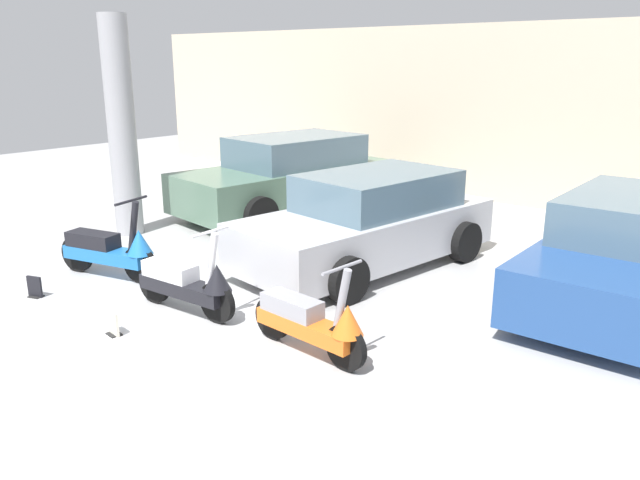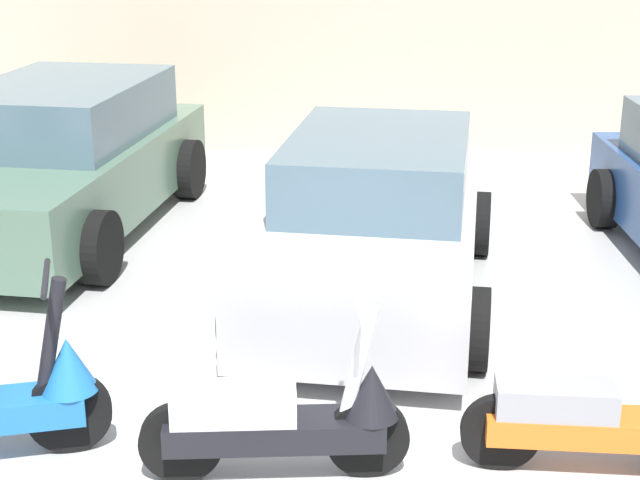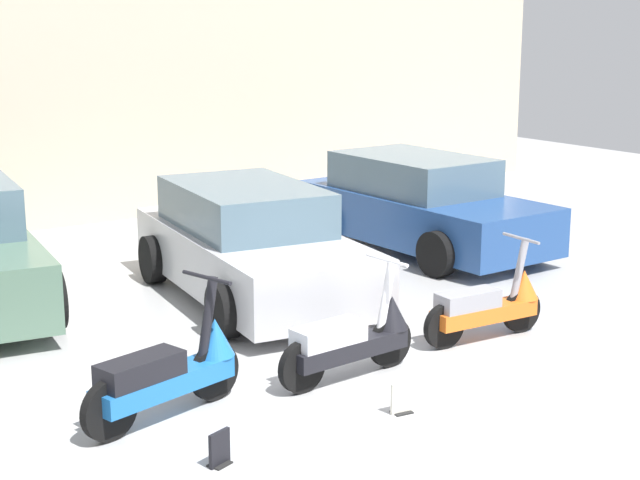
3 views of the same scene
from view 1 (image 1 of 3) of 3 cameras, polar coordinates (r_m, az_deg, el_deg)
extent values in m
plane|color=#B2B2B2|center=(6.73, -19.08, -9.01)|extent=(28.00, 28.00, 0.00)
cube|color=beige|center=(12.94, 15.36, 11.01)|extent=(19.60, 0.12, 3.44)
cylinder|color=black|center=(8.28, -16.13, -2.19)|extent=(0.49, 0.20, 0.49)
cylinder|color=black|center=(9.01, -21.31, -1.19)|extent=(0.49, 0.20, 0.49)
cube|color=#1E66B2|center=(8.62, -18.87, -1.29)|extent=(1.30, 0.60, 0.17)
cube|color=black|center=(8.73, -20.06, 0.04)|extent=(0.76, 0.45, 0.19)
cylinder|color=black|center=(8.19, -16.69, 1.12)|extent=(0.24, 0.14, 0.69)
cylinder|color=black|center=(8.11, -16.89, 3.47)|extent=(0.17, 0.55, 0.03)
cone|color=#1E66B2|center=(8.18, -16.19, -0.19)|extent=(0.40, 0.40, 0.32)
cylinder|color=black|center=(6.88, -9.38, -5.66)|extent=(0.47, 0.11, 0.46)
cylinder|color=black|center=(7.59, -14.91, -3.88)|extent=(0.47, 0.11, 0.46)
cube|color=black|center=(7.21, -12.31, -4.31)|extent=(1.22, 0.37, 0.16)
cube|color=white|center=(7.30, -13.54, -2.69)|extent=(0.69, 0.32, 0.18)
cylinder|color=white|center=(6.76, -9.88, -1.91)|extent=(0.22, 0.09, 0.65)
cylinder|color=white|center=(6.66, -10.02, 0.75)|extent=(0.07, 0.53, 0.03)
cone|color=black|center=(6.76, -9.38, -3.44)|extent=(0.33, 0.33, 0.30)
cylinder|color=black|center=(5.81, 2.37, -9.80)|extent=(0.45, 0.11, 0.45)
cylinder|color=black|center=(6.44, -4.35, -7.13)|extent=(0.45, 0.11, 0.45)
cube|color=orange|center=(6.09, -1.18, -7.93)|extent=(1.18, 0.35, 0.16)
cube|color=gray|center=(6.16, -2.59, -5.98)|extent=(0.67, 0.30, 0.17)
cylinder|color=gray|center=(5.66, 2.02, -5.55)|extent=(0.21, 0.09, 0.63)
cylinder|color=gray|center=(5.55, 2.05, -2.52)|extent=(0.06, 0.52, 0.03)
cone|color=orange|center=(5.68, 2.54, -7.32)|extent=(0.32, 0.32, 0.29)
cube|color=#51705B|center=(11.64, -3.15, 5.05)|extent=(2.28, 4.34, 0.69)
cube|color=slate|center=(11.69, -2.25, 8.18)|extent=(1.83, 2.51, 0.54)
cylinder|color=black|center=(10.22, -5.50, 2.26)|extent=(0.30, 0.66, 0.63)
cylinder|color=black|center=(11.67, -10.84, 3.80)|extent=(0.30, 0.66, 0.63)
cylinder|color=black|center=(11.90, 4.42, 4.28)|extent=(0.30, 0.66, 0.63)
cylinder|color=black|center=(13.16, -1.29, 5.48)|extent=(0.30, 0.66, 0.63)
cube|color=#B7B7BC|center=(8.59, 4.21, 0.67)|extent=(2.08, 3.96, 0.63)
cube|color=slate|center=(8.62, 5.32, 4.55)|extent=(1.66, 2.29, 0.49)
cylinder|color=black|center=(7.30, 2.52, -3.67)|extent=(0.27, 0.60, 0.58)
cylinder|color=black|center=(8.47, -5.32, -0.88)|extent=(0.27, 0.60, 0.58)
cylinder|color=black|center=(9.03, 13.08, -0.15)|extent=(0.27, 0.60, 0.58)
cylinder|color=black|center=(10.00, 5.40, 1.79)|extent=(0.27, 0.60, 0.58)
cube|color=navy|center=(7.99, 26.06, -2.17)|extent=(1.66, 3.81, 0.63)
cube|color=slate|center=(8.07, 26.91, 2.03)|extent=(1.43, 2.15, 0.49)
cylinder|color=black|center=(7.18, 17.44, -4.77)|extent=(0.21, 0.58, 0.58)
cylinder|color=black|center=(9.32, 22.68, -0.51)|extent=(0.21, 0.58, 0.58)
cube|color=black|center=(8.32, -24.54, -4.71)|extent=(0.19, 0.17, 0.01)
cube|color=black|center=(8.28, -24.64, -3.90)|extent=(0.20, 0.10, 0.26)
cube|color=black|center=(6.92, -18.31, -8.17)|extent=(0.17, 0.14, 0.01)
cube|color=silver|center=(6.88, -18.40, -7.22)|extent=(0.20, 0.05, 0.26)
cylinder|color=#99999E|center=(10.48, -17.69, 9.72)|extent=(0.44, 0.44, 3.44)
camera|label=2|loc=(5.05, -59.03, 11.37)|focal=55.00mm
camera|label=3|loc=(10.56, -65.77, 9.09)|focal=55.00mm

